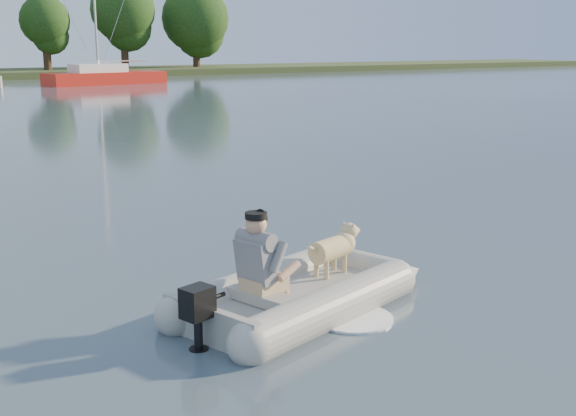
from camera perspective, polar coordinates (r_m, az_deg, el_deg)
water at (r=8.97m, az=4.50°, el=-6.90°), size 160.00×160.00×0.00m
dinghy at (r=8.40m, az=1.04°, el=-4.11°), size 5.56×4.83×1.35m
man at (r=7.89m, az=-2.41°, el=-3.87°), size 0.85×0.79×1.05m
dog at (r=8.92m, az=3.39°, el=-3.58°), size 0.96×0.58×0.60m
outboard_motor at (r=7.39m, az=-7.13°, el=-8.87°), size 0.47×0.39×0.76m
sailboat at (r=55.70m, az=-14.31°, el=10.00°), size 9.19×4.12×12.20m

